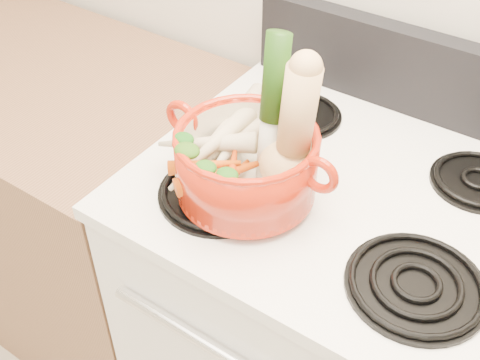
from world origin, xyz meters
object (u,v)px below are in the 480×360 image
Objects in this scene: squash at (293,129)px; dutch_oven at (246,163)px; leek at (271,109)px; stove_body at (327,338)px.

dutch_oven is at bearing -141.58° from squash.
leek reaches higher than dutch_oven.
stove_body is 3.76× the size of squash.
stove_body is at bearing 71.18° from squash.
dutch_oven is (-0.15, -0.14, 0.57)m from stove_body.
squash is (-0.07, -0.11, 0.66)m from stove_body.
stove_body is 3.28× the size of leek.
leek is (0.02, 0.04, 0.10)m from dutch_oven.
stove_body is 0.60m from dutch_oven.
squash is at bearing 22.25° from dutch_oven.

